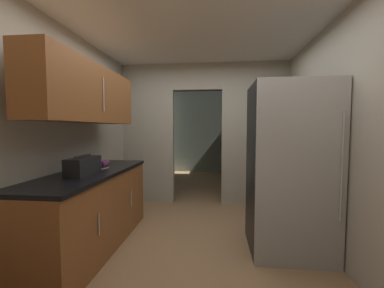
% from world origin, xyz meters
% --- Properties ---
extents(ground, '(20.00, 20.00, 0.00)m').
position_xyz_m(ground, '(0.00, 0.00, 0.00)').
color(ground, '#93704C').
extents(kitchen_overhead_slab, '(3.41, 7.51, 0.06)m').
position_xyz_m(kitchen_overhead_slab, '(0.00, 0.53, 2.60)').
color(kitchen_overhead_slab, silver).
extents(kitchen_partition, '(3.01, 0.12, 2.57)m').
position_xyz_m(kitchen_partition, '(0.03, 1.76, 1.36)').
color(kitchen_partition, '#ADA899').
rests_on(kitchen_partition, ground).
extents(adjoining_room_shell, '(3.01, 3.31, 2.57)m').
position_xyz_m(adjoining_room_shell, '(0.00, 3.90, 1.28)').
color(adjoining_room_shell, gray).
rests_on(adjoining_room_shell, ground).
extents(kitchen_flank_left, '(0.10, 4.26, 2.57)m').
position_xyz_m(kitchen_flank_left, '(-1.55, -0.37, 1.28)').
color(kitchen_flank_left, '#ADA899').
rests_on(kitchen_flank_left, ground).
extents(kitchen_flank_right, '(0.10, 4.26, 2.57)m').
position_xyz_m(kitchen_flank_right, '(1.55, -0.37, 1.28)').
color(kitchen_flank_right, '#ADA899').
rests_on(kitchen_flank_right, ground).
extents(refrigerator, '(0.85, 0.80, 1.88)m').
position_xyz_m(refrigerator, '(1.06, 0.12, 0.94)').
color(refrigerator, black).
rests_on(refrigerator, ground).
extents(lower_cabinet_run, '(0.64, 1.95, 0.90)m').
position_xyz_m(lower_cabinet_run, '(-1.18, -0.08, 0.45)').
color(lower_cabinet_run, brown).
rests_on(lower_cabinet_run, ground).
extents(upper_cabinet_counterside, '(0.36, 1.75, 0.63)m').
position_xyz_m(upper_cabinet_counterside, '(-1.18, -0.08, 1.77)').
color(upper_cabinet_counterside, brown).
extents(boombox, '(0.20, 0.43, 0.21)m').
position_xyz_m(boombox, '(-1.15, -0.27, 1.00)').
color(boombox, black).
rests_on(boombox, lower_cabinet_run).
extents(book_stack, '(0.15, 0.16, 0.10)m').
position_xyz_m(book_stack, '(-1.15, 0.13, 0.95)').
color(book_stack, beige).
rests_on(book_stack, lower_cabinet_run).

